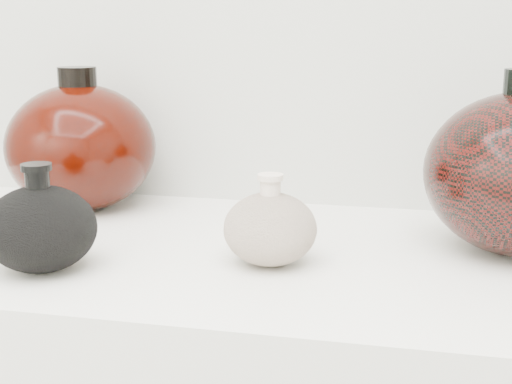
# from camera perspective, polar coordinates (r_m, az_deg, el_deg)

# --- Properties ---
(black_gourd_vase) EXTENTS (0.15, 0.15, 0.13)m
(black_gourd_vase) POSITION_cam_1_polar(r_m,az_deg,el_deg) (0.87, -16.84, -2.75)
(black_gourd_vase) COLOR black
(black_gourd_vase) RESTS_ON display_counter
(cream_gourd_vase) EXTENTS (0.14, 0.14, 0.11)m
(cream_gourd_vase) POSITION_cam_1_polar(r_m,az_deg,el_deg) (0.85, 1.14, -2.90)
(cream_gourd_vase) COLOR beige
(cream_gourd_vase) RESTS_ON display_counter
(left_round_pot) EXTENTS (0.29, 0.29, 0.22)m
(left_round_pot) POSITION_cam_1_polar(r_m,az_deg,el_deg) (1.13, -13.82, 3.55)
(left_round_pot) COLOR black
(left_round_pot) RESTS_ON display_counter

